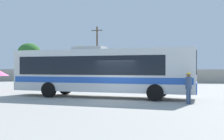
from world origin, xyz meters
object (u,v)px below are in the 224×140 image
object	(u,v)px
attendant_by_bus_door	(189,86)
parked_car_leftmost_red	(48,77)
coach_bus_silver_blue	(100,70)
roadside_tree_midleft	(80,55)
utility_pole_near	(97,52)
parked_car_third_red	(134,77)
parked_car_second_white	(91,77)
roadside_tree_left	(29,53)

from	to	relation	value
attendant_by_bus_door	parked_car_leftmost_red	distance (m)	26.48
coach_bus_silver_blue	roadside_tree_midleft	bearing A→B (deg)	111.55
parked_car_leftmost_red	utility_pole_near	bearing A→B (deg)	56.08
coach_bus_silver_blue	parked_car_leftmost_red	xyz separation A→B (m)	(-11.94, 17.23, -1.08)
roadside_tree_midleft	attendant_by_bus_door	bearing A→B (deg)	-60.53
attendant_by_bus_door	roadside_tree_midleft	xyz separation A→B (m)	(-15.93, 28.19, 3.14)
parked_car_third_red	coach_bus_silver_blue	bearing A→B (deg)	-90.01
coach_bus_silver_blue	parked_car_second_white	size ratio (longest dim) A/B	2.98
coach_bus_silver_blue	roadside_tree_left	distance (m)	31.03
coach_bus_silver_blue	parked_car_leftmost_red	distance (m)	20.99
parked_car_second_white	roadside_tree_left	bearing A→B (deg)	151.87
roadside_tree_left	coach_bus_silver_blue	bearing A→B (deg)	-52.49
parked_car_leftmost_red	roadside_tree_midleft	distance (m)	9.32
coach_bus_silver_blue	parked_car_leftmost_red	world-z (taller)	coach_bus_silver_blue
coach_bus_silver_blue	parked_car_third_red	xyz separation A→B (m)	(0.00, 17.67, -1.07)
roadside_tree_midleft	utility_pole_near	bearing A→B (deg)	-18.62
roadside_tree_left	roadside_tree_midleft	size ratio (longest dim) A/B	1.09
utility_pole_near	parked_car_leftmost_red	bearing A→B (deg)	-123.92
roadside_tree_left	roadside_tree_midleft	distance (m)	8.75
parked_car_third_red	utility_pole_near	size ratio (longest dim) A/B	0.52
parked_car_second_white	roadside_tree_midleft	size ratio (longest dim) A/B	0.74
roadside_tree_midleft	coach_bus_silver_blue	bearing A→B (deg)	-68.45
coach_bus_silver_blue	utility_pole_near	distance (m)	25.75
attendant_by_bus_door	roadside_tree_left	xyz separation A→B (m)	(-24.59, 26.98, 3.59)
roadside_tree_midleft	roadside_tree_left	bearing A→B (deg)	-172.01
utility_pole_near	roadside_tree_midleft	world-z (taller)	utility_pole_near
roadside_tree_left	roadside_tree_midleft	bearing A→B (deg)	7.99
roadside_tree_midleft	parked_car_leftmost_red	bearing A→B (deg)	-101.81
coach_bus_silver_blue	utility_pole_near	size ratio (longest dim) A/B	1.46
parked_car_leftmost_red	roadside_tree_left	size ratio (longest dim) A/B	0.71
parked_car_leftmost_red	parked_car_third_red	distance (m)	11.95
coach_bus_silver_blue	parked_car_third_red	world-z (taller)	coach_bus_silver_blue
parked_car_leftmost_red	utility_pole_near	world-z (taller)	utility_pole_near
parked_car_third_red	roadside_tree_midleft	world-z (taller)	roadside_tree_midleft
parked_car_leftmost_red	parked_car_second_white	bearing A→B (deg)	3.36
coach_bus_silver_blue	parked_car_leftmost_red	size ratio (longest dim) A/B	2.87
attendant_by_bus_door	coach_bus_silver_blue	bearing A→B (deg)	156.91
attendant_by_bus_door	parked_car_third_red	world-z (taller)	attendant_by_bus_door
attendant_by_bus_door	parked_car_second_white	distance (m)	23.17
coach_bus_silver_blue	parked_car_second_white	distance (m)	18.56
parked_car_leftmost_red	roadside_tree_left	distance (m)	10.72
parked_car_second_white	utility_pole_near	xyz separation A→B (m)	(-1.10, 7.07, 3.74)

